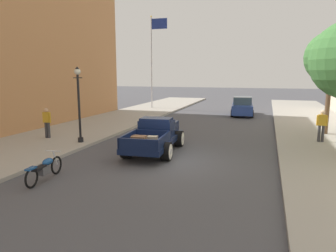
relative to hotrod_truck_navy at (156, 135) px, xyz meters
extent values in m
plane|color=#47474C|center=(1.05, -1.57, -0.75)|extent=(140.00, 140.00, 0.00)
cube|color=#9E998E|center=(-6.20, -1.57, -0.68)|extent=(5.50, 64.00, 0.15)
cube|color=#0F1938|center=(0.02, -0.24, -0.21)|extent=(2.11, 5.01, 0.24)
cube|color=#0F1938|center=(-0.01, 0.11, 0.31)|extent=(1.63, 1.21, 0.80)
cube|color=#0F1938|center=(0.00, 0.06, 0.77)|extent=(1.50, 1.04, 0.12)
cube|color=#3D4C5B|center=(-0.05, 0.67, 0.47)|extent=(1.33, 0.13, 0.44)
cube|color=#0F1938|center=(-0.10, 1.40, 0.17)|extent=(1.42, 1.59, 0.52)
cube|color=silver|center=(-0.16, 2.20, 0.15)|extent=(0.69, 0.15, 0.47)
cube|color=#0F1938|center=(0.12, -1.64, -0.07)|extent=(1.84, 2.22, 0.04)
cube|color=#0F1938|center=(-0.69, -1.70, 0.15)|extent=(0.23, 2.10, 0.44)
cube|color=#0F1938|center=(0.93, -1.58, 0.15)|extent=(0.23, 2.10, 0.44)
cube|color=#0F1938|center=(0.19, -2.65, 0.15)|extent=(1.62, 0.20, 0.44)
cube|color=#0F1938|center=(0.05, -0.63, 0.15)|extent=(1.62, 0.20, 0.44)
cylinder|color=black|center=(-0.97, 1.04, -0.35)|extent=(0.42, 0.82, 0.80)
cylinder|color=silver|center=(-1.16, 1.02, -0.35)|extent=(0.06, 0.66, 0.66)
cylinder|color=silver|center=(-1.17, 1.02, -0.35)|extent=(0.04, 0.24, 0.24)
cylinder|color=black|center=(0.82, 1.17, -0.35)|extent=(0.42, 0.82, 0.80)
cylinder|color=silver|center=(1.00, 1.18, -0.35)|extent=(0.06, 0.66, 0.66)
cylinder|color=silver|center=(1.01, 1.18, -0.35)|extent=(0.04, 0.24, 0.24)
cylinder|color=black|center=(-0.78, -1.65, -0.35)|extent=(0.42, 0.82, 0.80)
cylinder|color=silver|center=(-0.96, -1.66, -0.35)|extent=(0.06, 0.66, 0.66)
cylinder|color=silver|center=(-0.97, -1.67, -0.35)|extent=(0.04, 0.24, 0.24)
cylinder|color=black|center=(1.01, -1.52, -0.35)|extent=(0.42, 0.82, 0.80)
cylinder|color=silver|center=(1.20, -1.51, -0.35)|extent=(0.06, 0.66, 0.66)
cylinder|color=silver|center=(1.21, -1.51, -0.35)|extent=(0.04, 0.24, 0.24)
cube|color=brown|center=(-0.03, -2.00, 0.15)|extent=(0.63, 0.48, 0.40)
cube|color=#3D2D1E|center=(-0.03, -2.00, 0.15)|extent=(0.62, 0.09, 0.42)
cube|color=gray|center=(0.32, -1.32, 0.09)|extent=(0.49, 0.40, 0.28)
torus|color=black|center=(-2.29, -4.42, -0.42)|extent=(0.14, 0.67, 0.67)
torus|color=black|center=(-2.14, -5.86, -0.42)|extent=(0.14, 0.67, 0.67)
cube|color=#4C4C51|center=(-2.21, -5.19, -0.37)|extent=(0.29, 0.46, 0.28)
ellipsoid|color=navy|center=(-2.24, -4.94, -0.14)|extent=(0.31, 0.54, 0.24)
cube|color=black|center=(-2.18, -5.44, -0.22)|extent=(0.28, 0.58, 0.10)
cylinder|color=silver|center=(-2.29, -4.48, -0.12)|extent=(0.08, 0.26, 0.58)
cylinder|color=silver|center=(-2.27, -4.60, 0.16)|extent=(0.62, 0.10, 0.04)
cube|color=navy|center=(-2.14, -5.86, -0.10)|extent=(0.22, 0.42, 0.06)
cube|color=#284293|center=(2.91, 14.24, -0.14)|extent=(2.04, 4.42, 0.80)
cube|color=#384C5B|center=(2.92, 14.09, 0.58)|extent=(1.67, 2.11, 0.64)
cylinder|color=black|center=(1.99, 15.46, -0.42)|extent=(0.27, 0.67, 0.66)
cylinder|color=black|center=(3.63, 15.59, -0.42)|extent=(0.27, 0.67, 0.66)
cylinder|color=black|center=(2.18, 12.89, -0.42)|extent=(0.27, 0.67, 0.66)
cylinder|color=black|center=(3.83, 13.02, -0.42)|extent=(0.27, 0.67, 0.66)
cylinder|color=#333338|center=(-6.58, 0.32, -0.17)|extent=(0.14, 0.14, 0.86)
cylinder|color=#333338|center=(-6.40, 0.32, -0.17)|extent=(0.14, 0.14, 0.86)
cube|color=gold|center=(-6.49, 0.32, 0.54)|extent=(0.36, 0.22, 0.56)
cylinder|color=gold|center=(-6.71, 0.32, 0.51)|extent=(0.09, 0.09, 0.54)
cylinder|color=gold|center=(-6.27, 0.32, 0.51)|extent=(0.09, 0.09, 0.54)
sphere|color=tan|center=(-6.49, 0.32, 0.94)|extent=(0.22, 0.22, 0.22)
cylinder|color=#333338|center=(7.62, 3.82, -0.17)|extent=(0.14, 0.14, 0.86)
cylinder|color=#333338|center=(7.80, 3.82, -0.17)|extent=(0.14, 0.14, 0.86)
cube|color=gold|center=(7.71, 3.82, 0.54)|extent=(0.36, 0.22, 0.56)
cylinder|color=gold|center=(7.49, 3.82, 0.51)|extent=(0.09, 0.09, 0.54)
cylinder|color=gold|center=(7.93, 3.82, 0.51)|extent=(0.09, 0.09, 0.54)
sphere|color=beige|center=(7.71, 3.82, 0.94)|extent=(0.22, 0.22, 0.22)
cylinder|color=black|center=(-4.14, -0.07, -0.48)|extent=(0.28, 0.28, 0.24)
cylinder|color=black|center=(-4.14, -0.07, 1.24)|extent=(0.12, 0.12, 3.20)
cylinder|color=black|center=(-4.14, -0.07, 2.69)|extent=(0.50, 0.04, 0.04)
sphere|color=silver|center=(-4.14, -0.07, 3.00)|extent=(0.32, 0.32, 0.32)
cone|color=black|center=(-4.14, -0.07, 3.18)|extent=(0.24, 0.24, 0.14)
cylinder|color=#B2B2B7|center=(-6.40, 16.30, 3.90)|extent=(0.12, 0.12, 9.00)
sphere|color=gold|center=(-6.40, 16.30, 8.48)|extent=(0.16, 0.16, 0.16)
cube|color=navy|center=(-5.54, 16.30, 7.75)|extent=(1.60, 0.03, 1.00)
cylinder|color=brown|center=(8.32, 6.29, 1.04)|extent=(0.26, 0.26, 3.29)
sphere|color=#3D7538|center=(8.32, 6.29, 3.81)|extent=(2.98, 2.98, 2.98)
camera|label=1|loc=(4.95, -13.56, 2.90)|focal=32.99mm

